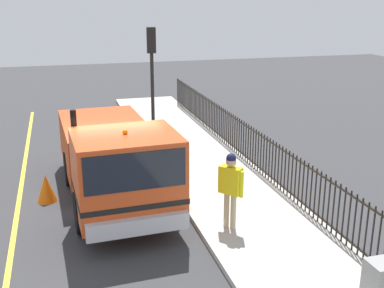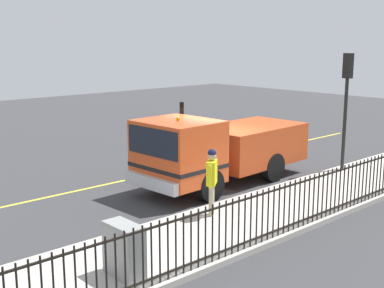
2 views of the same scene
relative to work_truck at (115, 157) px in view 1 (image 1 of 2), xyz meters
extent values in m
plane|color=#38383A|center=(-0.17, 0.18, -1.28)|extent=(55.03, 55.03, 0.00)
cube|color=#B7B2A8|center=(3.02, 0.18, -1.21)|extent=(2.90, 25.01, 0.14)
cube|color=yellow|center=(-2.47, 0.18, -1.27)|extent=(0.12, 22.51, 0.01)
cube|color=#D84C1E|center=(0.07, -1.58, 0.12)|extent=(2.36, 2.10, 1.83)
cube|color=black|center=(0.07, -1.58, 0.52)|extent=(2.18, 2.13, 0.81)
cube|color=#B8411A|center=(-0.08, 1.78, -0.15)|extent=(2.44, 3.84, 1.29)
cube|color=silver|center=(0.12, -2.66, -0.65)|extent=(2.16, 0.30, 0.36)
cube|color=black|center=(0.07, -1.58, -0.28)|extent=(2.38, 2.12, 0.12)
cylinder|color=black|center=(1.07, -1.24, -0.80)|extent=(0.34, 0.97, 0.96)
cylinder|color=black|center=(-0.95, -1.33, -0.80)|extent=(0.34, 0.97, 0.96)
cylinder|color=black|center=(0.93, 1.83, -0.80)|extent=(0.34, 0.97, 0.96)
cylinder|color=black|center=(-1.09, 1.74, -0.80)|extent=(0.34, 0.97, 0.96)
sphere|color=orange|center=(0.07, -1.58, 1.08)|extent=(0.12, 0.12, 0.12)
cylinder|color=black|center=(-0.96, -0.53, 0.30)|extent=(0.14, 0.14, 2.20)
cube|color=yellow|center=(2.25, -2.32, 0.01)|extent=(0.48, 0.53, 0.62)
sphere|color=tan|center=(2.25, -2.32, 0.44)|extent=(0.23, 0.23, 0.23)
sphere|color=#14193F|center=(2.25, -2.32, 0.52)|extent=(0.22, 0.22, 0.22)
cylinder|color=tan|center=(2.31, -2.39, -0.72)|extent=(0.12, 0.12, 0.84)
cylinder|color=tan|center=(2.20, -2.25, -0.72)|extent=(0.12, 0.12, 0.84)
cylinder|color=yellow|center=(2.42, -2.54, -0.02)|extent=(0.09, 0.09, 0.59)
cylinder|color=yellow|center=(2.08, -2.10, -0.02)|extent=(0.09, 0.09, 0.59)
cylinder|color=black|center=(4.34, -4.74, -0.52)|extent=(0.04, 0.04, 1.24)
cylinder|color=black|center=(4.34, -4.54, -0.52)|extent=(0.04, 0.04, 1.24)
cylinder|color=black|center=(4.34, -4.35, -0.52)|extent=(0.04, 0.04, 1.24)
cylinder|color=black|center=(4.34, -4.15, -0.52)|extent=(0.04, 0.04, 1.24)
cylinder|color=black|center=(4.34, -3.95, -0.52)|extent=(0.04, 0.04, 1.24)
cylinder|color=black|center=(4.34, -3.76, -0.52)|extent=(0.04, 0.04, 1.24)
cylinder|color=black|center=(4.34, -3.56, -0.52)|extent=(0.04, 0.04, 1.24)
cylinder|color=black|center=(4.34, -3.36, -0.52)|extent=(0.04, 0.04, 1.24)
cylinder|color=black|center=(4.34, -3.17, -0.52)|extent=(0.04, 0.04, 1.24)
cylinder|color=black|center=(4.34, -2.97, -0.52)|extent=(0.04, 0.04, 1.24)
cylinder|color=black|center=(4.34, -2.77, -0.52)|extent=(0.04, 0.04, 1.24)
cylinder|color=black|center=(4.34, -2.58, -0.52)|extent=(0.04, 0.04, 1.24)
cylinder|color=black|center=(4.34, -2.38, -0.52)|extent=(0.04, 0.04, 1.24)
cylinder|color=black|center=(4.34, -2.18, -0.52)|extent=(0.04, 0.04, 1.24)
cylinder|color=black|center=(4.34, -1.99, -0.52)|extent=(0.04, 0.04, 1.24)
cylinder|color=black|center=(4.34, -1.79, -0.52)|extent=(0.04, 0.04, 1.24)
cylinder|color=black|center=(4.34, -1.59, -0.52)|extent=(0.04, 0.04, 1.24)
cylinder|color=black|center=(4.34, -1.39, -0.52)|extent=(0.04, 0.04, 1.24)
cylinder|color=black|center=(4.34, -1.20, -0.52)|extent=(0.04, 0.04, 1.24)
cylinder|color=black|center=(4.34, -1.00, -0.52)|extent=(0.04, 0.04, 1.24)
cylinder|color=black|center=(4.34, -0.80, -0.52)|extent=(0.04, 0.04, 1.24)
cylinder|color=black|center=(4.34, -0.61, -0.52)|extent=(0.04, 0.04, 1.24)
cylinder|color=black|center=(4.34, -0.41, -0.52)|extent=(0.04, 0.04, 1.24)
cylinder|color=black|center=(4.34, -0.21, -0.52)|extent=(0.04, 0.04, 1.24)
cylinder|color=black|center=(4.34, -0.02, -0.52)|extent=(0.04, 0.04, 1.24)
cylinder|color=black|center=(4.34, 0.18, -0.52)|extent=(0.04, 0.04, 1.24)
cylinder|color=black|center=(4.34, 0.38, -0.52)|extent=(0.04, 0.04, 1.24)
cylinder|color=black|center=(4.34, 0.57, -0.52)|extent=(0.04, 0.04, 1.24)
cylinder|color=black|center=(4.34, 0.77, -0.52)|extent=(0.04, 0.04, 1.24)
cylinder|color=black|center=(4.34, 0.97, -0.52)|extent=(0.04, 0.04, 1.24)
cylinder|color=black|center=(4.34, 1.16, -0.52)|extent=(0.04, 0.04, 1.24)
cylinder|color=black|center=(4.34, 1.36, -0.52)|extent=(0.04, 0.04, 1.24)
cylinder|color=black|center=(4.34, 1.56, -0.52)|extent=(0.04, 0.04, 1.24)
cylinder|color=black|center=(4.34, 1.75, -0.52)|extent=(0.04, 0.04, 1.24)
cylinder|color=black|center=(4.34, 1.95, -0.52)|extent=(0.04, 0.04, 1.24)
cylinder|color=black|center=(4.34, 2.15, -0.52)|extent=(0.04, 0.04, 1.24)
cylinder|color=black|center=(4.34, 2.35, -0.52)|extent=(0.04, 0.04, 1.24)
cylinder|color=black|center=(4.34, 2.54, -0.52)|extent=(0.04, 0.04, 1.24)
cylinder|color=black|center=(4.34, 2.74, -0.52)|extent=(0.04, 0.04, 1.24)
cylinder|color=black|center=(4.34, 2.94, -0.52)|extent=(0.04, 0.04, 1.24)
cylinder|color=black|center=(4.34, 3.13, -0.52)|extent=(0.04, 0.04, 1.24)
cylinder|color=black|center=(4.34, 3.33, -0.52)|extent=(0.04, 0.04, 1.24)
cylinder|color=black|center=(4.34, 3.53, -0.52)|extent=(0.04, 0.04, 1.24)
cylinder|color=black|center=(4.34, 3.72, -0.52)|extent=(0.04, 0.04, 1.24)
cylinder|color=black|center=(4.34, 3.92, -0.52)|extent=(0.04, 0.04, 1.24)
cylinder|color=black|center=(4.34, 4.12, -0.52)|extent=(0.04, 0.04, 1.24)
cylinder|color=black|center=(4.34, 4.31, -0.52)|extent=(0.04, 0.04, 1.24)
cylinder|color=black|center=(4.34, 4.51, -0.52)|extent=(0.04, 0.04, 1.24)
cylinder|color=black|center=(4.34, 4.71, -0.52)|extent=(0.04, 0.04, 1.24)
cylinder|color=black|center=(4.34, 4.90, -0.52)|extent=(0.04, 0.04, 1.24)
cylinder|color=black|center=(4.34, 5.10, -0.52)|extent=(0.04, 0.04, 1.24)
cylinder|color=black|center=(4.34, 5.30, -0.52)|extent=(0.04, 0.04, 1.24)
cylinder|color=black|center=(4.34, 5.50, -0.52)|extent=(0.04, 0.04, 1.24)
cylinder|color=black|center=(4.34, 5.69, -0.52)|extent=(0.04, 0.04, 1.24)
cylinder|color=black|center=(4.34, 5.89, -0.52)|extent=(0.04, 0.04, 1.24)
cylinder|color=black|center=(4.34, 6.09, -0.52)|extent=(0.04, 0.04, 1.24)
cylinder|color=black|center=(4.34, 6.28, -0.52)|extent=(0.04, 0.04, 1.24)
cylinder|color=black|center=(4.34, 6.48, -0.52)|extent=(0.04, 0.04, 1.24)
cylinder|color=black|center=(4.34, 6.68, -0.52)|extent=(0.04, 0.04, 1.24)
cylinder|color=black|center=(4.34, 6.87, -0.52)|extent=(0.04, 0.04, 1.24)
cylinder|color=black|center=(4.34, 7.07, -0.52)|extent=(0.04, 0.04, 1.24)
cylinder|color=black|center=(4.34, 7.27, -0.52)|extent=(0.04, 0.04, 1.24)
cylinder|color=black|center=(4.34, 7.46, -0.52)|extent=(0.04, 0.04, 1.24)
cylinder|color=black|center=(4.34, 7.66, -0.52)|extent=(0.04, 0.04, 1.24)
cylinder|color=black|center=(4.34, 7.86, -0.52)|extent=(0.04, 0.04, 1.24)
cylinder|color=black|center=(4.34, 8.05, -0.52)|extent=(0.04, 0.04, 1.24)
cylinder|color=black|center=(4.34, 8.25, -0.52)|extent=(0.04, 0.04, 1.24)
cylinder|color=black|center=(4.34, 8.45, -0.52)|extent=(0.04, 0.04, 1.24)
cylinder|color=black|center=(4.34, 8.64, -0.52)|extent=(0.04, 0.04, 1.24)
cylinder|color=black|center=(4.34, 8.84, -0.52)|extent=(0.04, 0.04, 1.24)
cylinder|color=black|center=(4.34, 9.04, -0.52)|extent=(0.04, 0.04, 1.24)
cylinder|color=black|center=(4.34, 9.24, -0.52)|extent=(0.04, 0.04, 1.24)
cylinder|color=black|center=(4.34, 9.43, -0.52)|extent=(0.04, 0.04, 1.24)
cylinder|color=black|center=(4.34, 9.63, -0.52)|extent=(0.04, 0.04, 1.24)
cylinder|color=black|center=(4.34, 9.83, -0.52)|extent=(0.04, 0.04, 1.24)
cylinder|color=black|center=(4.34, 10.02, -0.52)|extent=(0.04, 0.04, 1.24)
cylinder|color=black|center=(4.34, 10.22, -0.52)|extent=(0.04, 0.04, 1.24)
cylinder|color=black|center=(4.34, 10.42, -0.52)|extent=(0.04, 0.04, 1.24)
cylinder|color=black|center=(4.34, 10.61, -0.52)|extent=(0.04, 0.04, 1.24)
cylinder|color=black|center=(4.34, 10.81, -0.52)|extent=(0.04, 0.04, 1.24)
cube|color=black|center=(4.34, 0.18, 0.00)|extent=(0.04, 21.26, 0.04)
cube|color=black|center=(4.34, 0.18, -0.99)|extent=(0.04, 21.26, 0.04)
cylinder|color=black|center=(1.89, 4.52, 0.89)|extent=(0.12, 0.12, 4.05)
cube|color=black|center=(1.89, 4.52, 2.49)|extent=(0.32, 0.25, 0.85)
sphere|color=red|center=(1.89, 4.52, 2.74)|extent=(0.16, 0.16, 0.16)
sphere|color=yellow|center=(1.89, 4.52, 2.49)|extent=(0.16, 0.16, 0.16)
sphere|color=green|center=(1.89, 4.52, 2.23)|extent=(0.16, 0.16, 0.16)
cone|color=orange|center=(-1.75, 0.66, -0.91)|extent=(0.51, 0.51, 0.73)
camera|label=1|loc=(-1.25, -11.59, 3.88)|focal=45.00mm
camera|label=2|loc=(11.44, -11.37, 3.38)|focal=48.36mm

